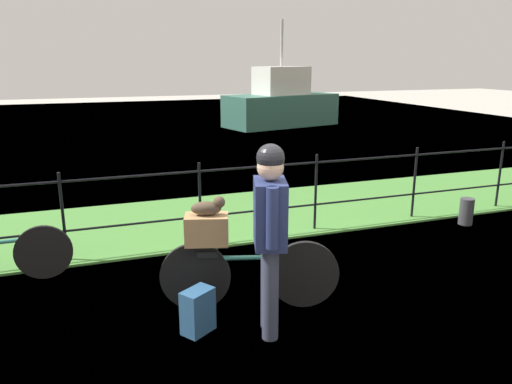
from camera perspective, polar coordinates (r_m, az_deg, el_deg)
The scene contains 11 objects.
ground_plane at distance 4.74m, azimuth 10.88°, elevation -14.65°, with size 60.00×60.00×0.00m, color #B2ADA3.
grass_strip at distance 7.60m, azimuth -2.11°, elevation -2.70°, with size 27.00×2.40×0.03m, color #478438.
harbor_water at distance 15.16m, azimuth -11.31°, elevation 5.93°, with size 30.00×30.00×0.00m, color #426684.
iron_fence at distance 6.52m, azimuth 0.49°, elevation -0.06°, with size 18.04×0.04×1.09m.
bicycle_main at distance 4.76m, azimuth -0.91°, elevation -9.45°, with size 1.65×0.54×0.67m.
wooden_crate at distance 4.59m, azimuth -5.73°, elevation -4.33°, with size 0.40×0.25×0.28m, color #A87F51.
terrier_dog at distance 4.53m, azimuth -5.48°, elevation -1.75°, with size 0.32×0.22×0.18m.
cyclist_person at distance 4.11m, azimuth 1.63°, elevation -3.76°, with size 0.36×0.52×1.68m.
backpack_on_paving at distance 4.47m, azimuth -6.75°, elevation -13.53°, with size 0.28×0.18×0.40m, color #28517A.
mooring_bollard at distance 7.80m, azimuth 23.18°, elevation -2.08°, with size 0.20×0.20×0.39m, color #38383D.
moored_boat_near at distance 18.13m, azimuth 2.91°, elevation 10.15°, with size 4.37×2.63×3.70m.
Camera 1 is at (-2.18, -3.51, 2.33)m, focal length 34.54 mm.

